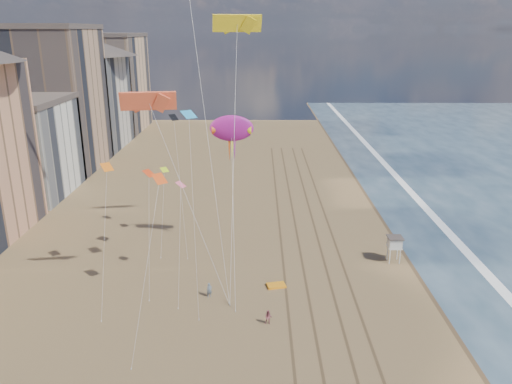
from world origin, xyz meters
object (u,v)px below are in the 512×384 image
at_px(grounded_kite, 276,285).
at_px(kite_flyer_a, 209,290).
at_px(kite_flyer_b, 268,317).
at_px(lifeguard_stand, 395,243).
at_px(show_kite, 232,129).

bearing_deg(grounded_kite, kite_flyer_a, -175.05).
bearing_deg(grounded_kite, kite_flyer_b, -110.50).
xyz_separation_m(lifeguard_stand, grounded_kite, (-15.00, -6.49, -2.49)).
bearing_deg(kite_flyer_b, lifeguard_stand, 47.82).
xyz_separation_m(lifeguard_stand, show_kite, (-20.36, 3.34, 13.73)).
height_order(kite_flyer_a, kite_flyer_b, kite_flyer_a).
distance_m(lifeguard_stand, kite_flyer_b, 21.47).
relative_size(kite_flyer_a, kite_flyer_b, 1.08).
xyz_separation_m(show_kite, kite_flyer_a, (-2.03, -12.21, -15.51)).
xyz_separation_m(grounded_kite, show_kite, (-5.36, 9.83, 16.22)).
distance_m(grounded_kite, kite_flyer_b, 7.78).
relative_size(grounded_kite, show_kite, 0.10).
bearing_deg(kite_flyer_b, grounded_kite, 88.74).
bearing_deg(show_kite, kite_flyer_b, -76.09).
height_order(lifeguard_stand, grounded_kite, lifeguard_stand).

